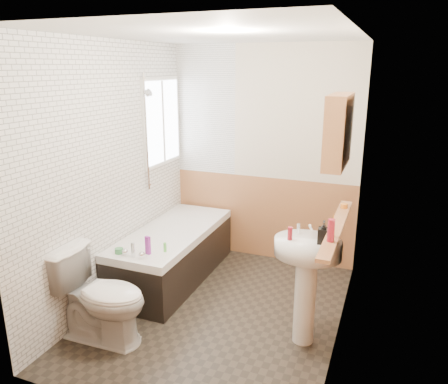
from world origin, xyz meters
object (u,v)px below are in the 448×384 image
at_px(toilet, 101,296).
at_px(pine_shelf, 337,227).
at_px(bathtub, 173,253).
at_px(sink, 307,270).
at_px(medicine_cabinet, 338,131).

relative_size(toilet, pine_shelf, 0.59).
distance_m(bathtub, sink, 1.73).
bearing_deg(toilet, bathtub, -2.47).
relative_size(bathtub, sink, 1.64).
bearing_deg(medicine_cabinet, toilet, -161.69).
height_order(toilet, pine_shelf, pine_shelf).
bearing_deg(bathtub, pine_shelf, -16.20).
relative_size(toilet, sink, 0.78).
xyz_separation_m(bathtub, pine_shelf, (1.77, -0.51, 0.73)).
xyz_separation_m(sink, medicine_cabinet, (0.17, -0.01, 1.14)).
bearing_deg(medicine_cabinet, bathtub, 159.90).
bearing_deg(sink, bathtub, 152.34).
xyz_separation_m(toilet, pine_shelf, (1.80, 0.71, 0.62)).
bearing_deg(pine_shelf, medicine_cabinet, -102.75).
relative_size(bathtub, pine_shelf, 1.23).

